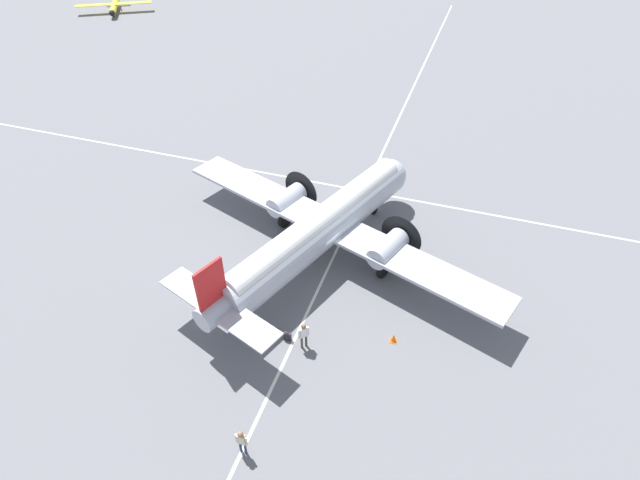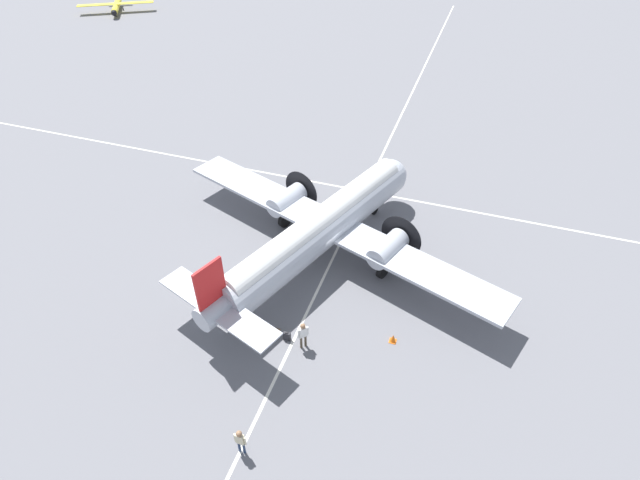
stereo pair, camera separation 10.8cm
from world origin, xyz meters
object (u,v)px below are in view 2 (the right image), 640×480
Objects in this scene: airliner_main at (324,226)px; light_aircraft_distant at (116,6)px; suitcase_upright_spare at (277,332)px; suitcase_near_door at (287,336)px; passenger_boarding at (303,333)px; traffic_cone at (393,338)px; crew_foreground at (240,440)px.

airliner_main is 2.35× the size of light_aircraft_distant.
suitcase_upright_spare is at bearing 12.08° from light_aircraft_distant.
light_aircraft_distant is at bearing 67.87° from airliner_main.
airliner_main is 39.52× the size of suitcase_near_door.
passenger_boarding is 3.56× the size of traffic_cone.
suitcase_near_door is at bearing 94.54° from crew_foreground.
light_aircraft_distant is at bearing 133.55° from suitcase_near_door.
crew_foreground is at bearing -86.09° from suitcase_near_door.
airliner_main is 13.33m from crew_foreground.
crew_foreground is 6.19m from passenger_boarding.
airliner_main reaches higher than suitcase_near_door.
airliner_main is 7.24m from suitcase_near_door.
airliner_main is at bearing 16.74° from light_aircraft_distant.
airliner_main is at bearing 56.55° from passenger_boarding.
passenger_boarding is 0.18× the size of light_aircraft_distant.
light_aircraft_distant is 19.39× the size of traffic_cone.
suitcase_near_door is at bearing 127.34° from passenger_boarding.
airliner_main is 7.31m from passenger_boarding.
light_aircraft_distant is at bearing 130.90° from crew_foreground.
airliner_main is 7.16m from suitcase_upright_spare.
traffic_cone is at bearing 59.30° from crew_foreground.
traffic_cone is at bearing 14.89° from suitcase_upright_spare.
passenger_boarding reaches higher than suitcase_upright_spare.
airliner_main is 60.71m from light_aircraft_distant.
suitcase_upright_spare is 6.13m from traffic_cone.
passenger_boarding is (1.25, -7.07, -1.33)m from airliner_main.
airliner_main reaches higher than traffic_cone.
traffic_cone is (4.87, 7.99, -0.77)m from crew_foreground.
suitcase_upright_spare reaches higher than traffic_cone.
crew_foreground is at bearing -80.63° from suitcase_upright_spare.
crew_foreground is 3.29× the size of traffic_cone.
suitcase_upright_spare is at bearing -165.11° from traffic_cone.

